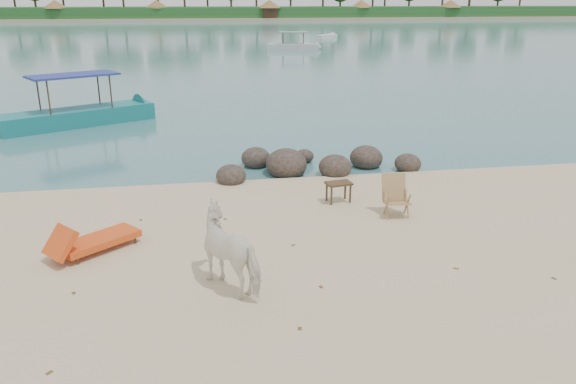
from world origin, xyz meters
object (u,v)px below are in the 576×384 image
(boulders, at_px, (310,164))
(cow, at_px, (234,250))
(side_table, at_px, (338,193))
(boat_near, at_px, (74,83))
(lounge_chair, at_px, (99,237))
(deck_chair, at_px, (397,198))

(boulders, xyz_separation_m, cow, (-2.81, -6.90, 0.54))
(side_table, height_order, boat_near, boat_near)
(side_table, bearing_deg, boat_near, 117.32)
(boulders, bearing_deg, lounge_chair, -137.85)
(lounge_chair, xyz_separation_m, boat_near, (-2.67, 13.03, 1.38))
(cow, height_order, side_table, cow)
(deck_chair, bearing_deg, cow, -139.60)
(lounge_chair, bearing_deg, boat_near, 62.38)
(lounge_chair, distance_m, deck_chair, 6.71)
(cow, xyz_separation_m, lounge_chair, (-2.63, 1.98, -0.41))
(cow, bearing_deg, deck_chair, 178.03)
(boat_near, bearing_deg, side_table, -82.53)
(cow, bearing_deg, side_table, -162.84)
(cow, distance_m, boat_near, 15.94)
(deck_chair, bearing_deg, boat_near, 133.39)
(side_table, distance_m, boat_near, 13.86)
(boulders, distance_m, deck_chair, 4.33)
(lounge_chair, relative_size, boat_near, 0.29)
(boulders, distance_m, boat_near, 11.57)
(side_table, bearing_deg, cow, -135.86)
(cow, xyz_separation_m, boat_near, (-5.30, 15.01, 0.97))
(deck_chair, distance_m, boat_near, 15.45)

